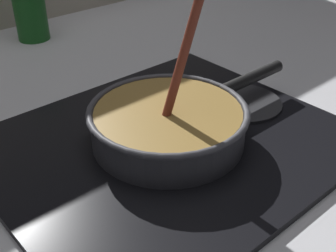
{
  "coord_description": "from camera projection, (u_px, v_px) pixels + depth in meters",
  "views": [
    {
      "loc": [
        -0.24,
        -0.38,
        0.41
      ],
      "look_at": [
        0.15,
        0.06,
        0.04
      ],
      "focal_mm": 46.9,
      "sensor_mm": 36.0,
      "label": 1
    }
  ],
  "objects": [
    {
      "name": "hob_plate",
      "position": [
        168.0,
        144.0,
        0.72
      ],
      "size": [
        0.56,
        0.48,
        0.01
      ],
      "primitive_type": "cube",
      "color": "black",
      "rests_on": "ground"
    },
    {
      "name": "burner_ring",
      "position": [
        168.0,
        139.0,
        0.71
      ],
      "size": [
        0.16,
        0.16,
        0.01
      ],
      "primitive_type": "torus",
      "color": "#592D0C",
      "rests_on": "hob_plate"
    },
    {
      "name": "cooking_pan",
      "position": [
        169.0,
        123.0,
        0.7
      ],
      "size": [
        0.41,
        0.26,
        0.26
      ],
      "color": "#38383D",
      "rests_on": "hob_plate"
    },
    {
      "name": "sauce_bottle",
      "position": [
        28.0,
        1.0,
        1.08
      ],
      "size": [
        0.08,
        0.08,
        0.24
      ],
      "color": "#19591E",
      "rests_on": "ground"
    },
    {
      "name": "ground",
      "position": [
        118.0,
        218.0,
        0.61
      ],
      "size": [
        2.4,
        1.6,
        0.04
      ],
      "primitive_type": "cube",
      "color": "#B7B7BC"
    },
    {
      "name": "spare_burner",
      "position": [
        242.0,
        103.0,
        0.82
      ],
      "size": [
        0.15,
        0.15,
        0.01
      ],
      "primitive_type": "cylinder",
      "color": "#262628",
      "rests_on": "hob_plate"
    }
  ]
}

